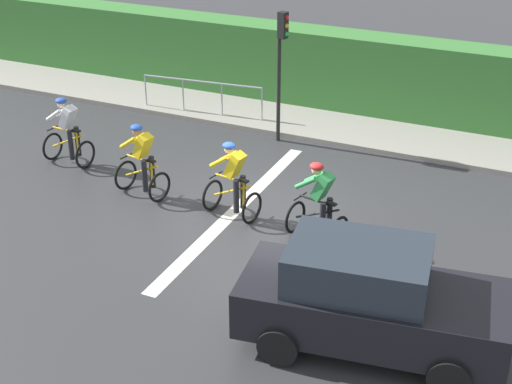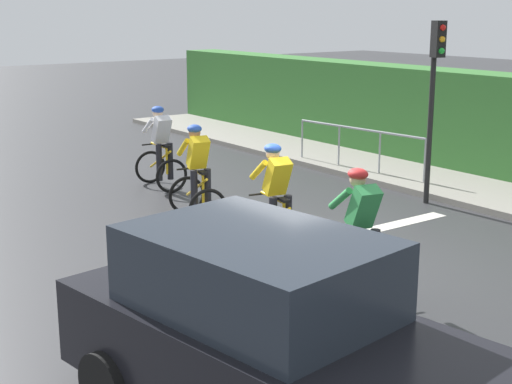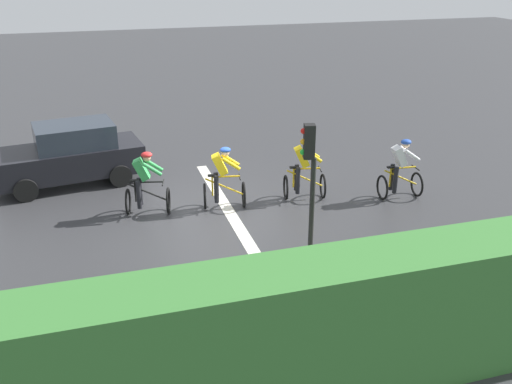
# 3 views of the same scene
# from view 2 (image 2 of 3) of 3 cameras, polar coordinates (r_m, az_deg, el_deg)

# --- Properties ---
(ground_plane) EXTENTS (80.00, 80.00, 0.00)m
(ground_plane) POSITION_cam_2_polar(r_m,az_deg,el_deg) (10.90, 3.84, -5.16)
(ground_plane) COLOR #333335
(sidewalk_kerb) EXTENTS (2.80, 23.15, 0.12)m
(sidewalk_kerb) POSITION_cam_2_polar(r_m,az_deg,el_deg) (16.07, 14.48, 0.88)
(sidewalk_kerb) COLOR gray
(sidewalk_kerb) RESTS_ON ground
(stone_wall_low) EXTENTS (0.44, 23.15, 0.67)m
(stone_wall_low) POSITION_cam_2_polar(r_m,az_deg,el_deg) (16.71, 16.51, 2.19)
(stone_wall_low) COLOR gray
(stone_wall_low) RESTS_ON ground
(hedge_wall) EXTENTS (1.10, 23.15, 2.21)m
(hedge_wall) POSITION_cam_2_polar(r_m,az_deg,el_deg) (16.82, 17.31, 4.89)
(hedge_wall) COLOR #387533
(hedge_wall) RESTS_ON ground
(road_marking_stop_line) EXTENTS (7.00, 0.30, 0.01)m
(road_marking_stop_line) POSITION_cam_2_polar(r_m,az_deg,el_deg) (11.25, 2.25, -4.50)
(road_marking_stop_line) COLOR silver
(road_marking_stop_line) RESTS_ON ground
(cyclist_lead) EXTENTS (0.76, 1.13, 1.66)m
(cyclist_lead) POSITION_cam_2_polar(r_m,az_deg,el_deg) (15.09, -7.29, 3.24)
(cyclist_lead) COLOR black
(cyclist_lead) RESTS_ON ground
(cyclist_second) EXTENTS (0.88, 1.19, 1.66)m
(cyclist_second) POSITION_cam_2_polar(r_m,az_deg,el_deg) (12.62, -4.51, 1.23)
(cyclist_second) COLOR black
(cyclist_second) RESTS_ON ground
(cyclist_mid) EXTENTS (0.86, 1.19, 1.66)m
(cyclist_mid) POSITION_cam_2_polar(r_m,az_deg,el_deg) (10.81, 1.48, -0.87)
(cyclist_mid) COLOR black
(cyclist_mid) RESTS_ON ground
(cyclist_fourth) EXTENTS (0.90, 1.20, 1.66)m
(cyclist_fourth) POSITION_cam_2_polar(r_m,az_deg,el_deg) (9.27, 7.93, -3.52)
(cyclist_fourth) COLOR black
(cyclist_fourth) RESTS_ON ground
(car_black) EXTENTS (2.32, 4.30, 1.76)m
(car_black) POSITION_cam_2_polar(r_m,az_deg,el_deg) (6.28, 1.28, -11.33)
(car_black) COLOR black
(car_black) RESTS_ON ground
(traffic_light_near_crossing) EXTENTS (0.24, 0.31, 3.34)m
(traffic_light_near_crossing) POSITION_cam_2_polar(r_m,az_deg,el_deg) (13.92, 13.48, 8.02)
(traffic_light_near_crossing) COLOR black
(traffic_light_near_crossing) RESTS_ON ground
(pedestrian_railing_kerbside) EXTENTS (0.40, 3.49, 1.03)m
(pedestrian_railing_kerbside) POSITION_cam_2_polar(r_m,az_deg,el_deg) (16.45, 7.89, 4.07)
(pedestrian_railing_kerbside) COLOR #999EA3
(pedestrian_railing_kerbside) RESTS_ON ground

